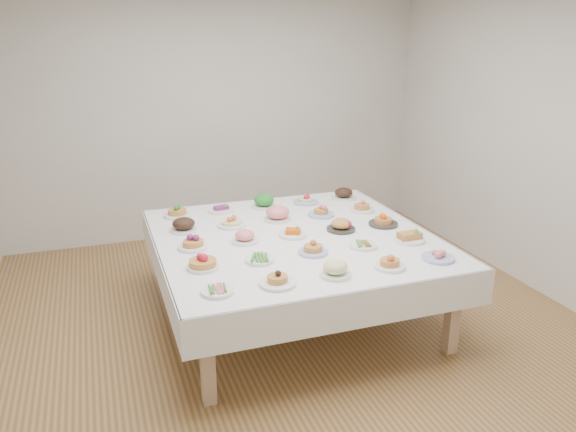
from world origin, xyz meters
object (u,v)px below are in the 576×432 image
object	(u,v)px
display_table	(294,243)
dish_0	(218,290)
dish_12	(293,232)
dish_24	(344,193)

from	to	relation	value
display_table	dish_0	bearing A→B (deg)	-134.95
display_table	dish_12	world-z (taller)	dish_12
display_table	dish_24	world-z (taller)	dish_24
dish_12	dish_24	xyz separation A→B (m)	(0.86, 0.85, 0.03)
display_table	dish_24	distance (m)	1.21
dish_12	dish_24	size ratio (longest dim) A/B	0.93
dish_0	dish_24	bearing A→B (deg)	45.07
display_table	dish_12	distance (m)	0.10
dish_12	dish_24	distance (m)	1.21
dish_12	dish_24	world-z (taller)	dish_24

